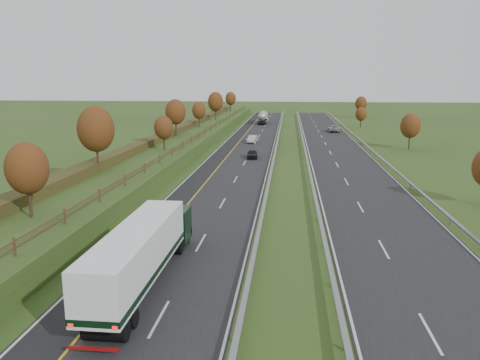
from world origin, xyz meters
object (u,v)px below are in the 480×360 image
Objects in this scene: box_lorry at (143,251)px; car_dark_near at (252,154)px; road_tanker at (263,117)px; car_silver_mid at (252,139)px; car_small_far at (264,118)px; car_oncoming at (334,128)px.

car_dark_near is (2.82, 48.98, -1.59)m from box_lorry.
road_tanker is at bearing 89.48° from box_lorry.
car_dark_near is 19.07m from car_silver_mid.
car_dark_near is 74.52m from car_small_far.
road_tanker is 2.71× the size of car_dark_near.
car_silver_mid is (1.36, 67.99, -1.55)m from box_lorry.
car_silver_mid is at bearing -89.54° from road_tanker.
car_oncoming is (18.22, 22.51, 0.07)m from car_silver_mid.
box_lorry reaches higher than car_dark_near.
box_lorry is 1.45× the size of road_tanker.
box_lorry is at bearing -90.52° from road_tanker.
car_oncoming is at bearing 64.36° from car_dark_near.
car_silver_mid is (-1.47, 19.01, 0.03)m from car_dark_near.
car_silver_mid reaches higher than car_small_far.
car_oncoming is at bearing 77.79° from box_lorry.
car_silver_mid is at bearing -82.91° from car_small_far.
car_oncoming is (16.76, 41.52, 0.10)m from car_dark_near.
car_oncoming is (18.76, -32.97, 0.11)m from car_small_far.
car_small_far is 0.83× the size of car_oncoming.
car_dark_near is 0.86× the size of car_small_far.
road_tanker is at bearing -82.56° from car_small_far.
car_oncoming reaches higher than car_dark_near.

